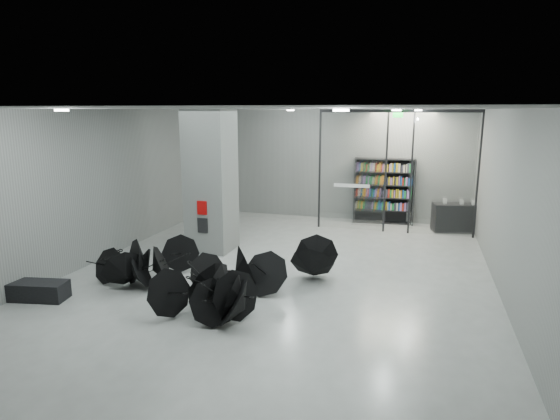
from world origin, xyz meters
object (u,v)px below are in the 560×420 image
(bookshelf, at_px, (384,191))
(umbrella_cluster, at_px, (209,283))
(column, at_px, (211,181))
(shop_counter, at_px, (457,218))
(bench, at_px, (38,291))

(bookshelf, distance_m, umbrella_cluster, 8.64)
(column, distance_m, shop_counter, 8.25)
(bench, xyz_separation_m, bookshelf, (6.47, 9.25, 0.96))
(bookshelf, relative_size, umbrella_cluster, 0.41)
(bench, distance_m, shop_counter, 12.47)
(column, distance_m, umbrella_cluster, 3.96)
(shop_counter, bearing_deg, column, -161.94)
(bench, bearing_deg, umbrella_cluster, 8.48)
(column, xyz_separation_m, umbrella_cluster, (1.43, -3.29, -1.69))
(bench, bearing_deg, bookshelf, 44.00)
(column, relative_size, umbrella_cluster, 0.71)
(bench, height_order, umbrella_cluster, umbrella_cluster)
(bench, relative_size, shop_counter, 0.78)
(bookshelf, relative_size, shop_counter, 1.48)
(bench, height_order, bookshelf, bookshelf)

